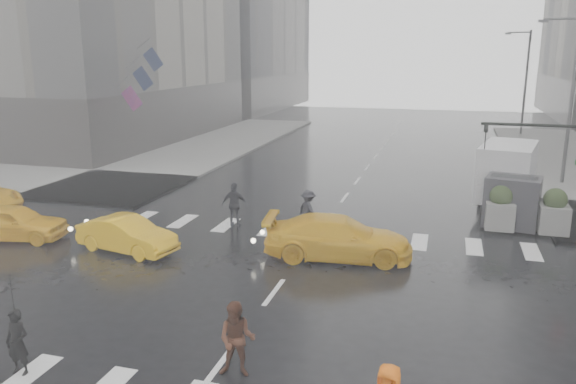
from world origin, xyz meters
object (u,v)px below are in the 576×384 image
(pedestrian_brown, at_px, (237,339))
(box_truck, at_px, (508,179))
(taxi_front, at_px, (13,222))
(taxi_mid, at_px, (127,235))
(traffic_signal_pole, at_px, (562,157))

(pedestrian_brown, bearing_deg, box_truck, 57.02)
(taxi_front, distance_m, taxi_mid, 4.98)
(pedestrian_brown, xyz_separation_m, taxi_mid, (-6.80, 6.54, -0.25))
(traffic_signal_pole, height_order, taxi_mid, traffic_signal_pole)
(traffic_signal_pole, xyz_separation_m, box_truck, (-1.51, 2.97, -1.57))
(taxi_front, xyz_separation_m, taxi_mid, (4.98, 0.00, -0.06))
(taxi_front, height_order, taxi_mid, taxi_front)
(traffic_signal_pole, xyz_separation_m, taxi_mid, (-15.25, -6.01, -2.58))
(pedestrian_brown, relative_size, taxi_mid, 0.46)
(box_truck, bearing_deg, taxi_mid, -135.01)
(taxi_mid, relative_size, box_truck, 0.67)
(pedestrian_brown, distance_m, taxi_mid, 9.44)
(pedestrian_brown, height_order, box_truck, box_truck)
(pedestrian_brown, height_order, taxi_front, pedestrian_brown)
(pedestrian_brown, xyz_separation_m, taxi_front, (-11.78, 6.54, -0.19))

